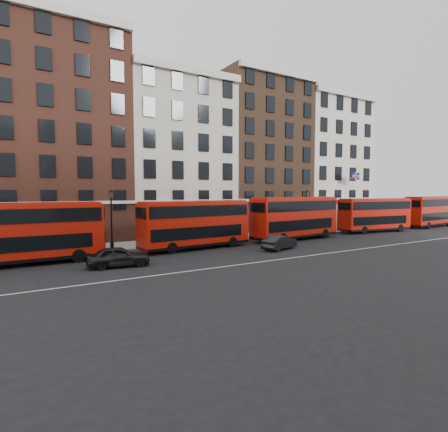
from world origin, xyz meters
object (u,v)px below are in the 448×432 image
car_front (280,242)px  traffic_light (379,212)px  bus_c (295,217)px  car_rear (118,257)px  bus_d (375,214)px  bus_e (430,211)px  bus_a (24,232)px  bus_b (195,223)px

car_front → traffic_light: size_ratio=1.23×
bus_c → traffic_light: bearing=1.8°
bus_c → car_rear: size_ratio=2.64×
bus_d → bus_e: (13.00, -0.01, 0.09)m
bus_c → bus_d: bus_c is taller
car_rear → car_front: (14.47, -0.10, -0.07)m
traffic_light → bus_a: bearing=-177.1°
bus_c → car_rear: bus_c is taller
bus_a → car_front: bus_a is taller
bus_b → car_front: (6.44, -4.25, -1.71)m
bus_d → traffic_light: size_ratio=3.26×
car_rear → traffic_light: traffic_light is taller
bus_d → bus_e: bus_e is taller
bus_e → car_front: bearing=-177.1°
bus_b → car_front: bearing=-37.8°
bus_e → car_rear: 47.19m
bus_e → car_rear: size_ratio=2.57×
bus_c → bus_b: bearing=174.8°
car_front → bus_d: bearing=-95.5°
bus_c → bus_e: bearing=-5.2°
car_front → car_rear: bearing=71.8°
bus_e → car_rear: bearing=-179.5°
bus_d → car_rear: bus_d is taller
bus_a → bus_e: bus_e is taller
bus_a → traffic_light: (43.53, 2.17, 0.05)m
bus_c → traffic_light: bus_c is taller
bus_b → bus_e: bus_e is taller
bus_b → bus_e: size_ratio=0.97×
bus_c → traffic_light: (17.71, 2.17, -0.06)m
bus_d → car_rear: (-33.98, -4.16, -1.63)m
traffic_light → car_front: bearing=-164.7°
car_rear → bus_c: bearing=-70.6°
bus_b → bus_e: bearing=-4.3°
car_rear → traffic_light: size_ratio=1.31×
bus_b → car_front: 7.91m
bus_e → car_front: (-32.50, -4.25, -1.78)m
bus_d → bus_a: bearing=-173.4°
bus_e → bus_b: bearing=175.4°
bus_a → bus_b: bus_a is taller
bus_a → car_front: 20.60m
bus_a → car_rear: size_ratio=2.49×
bus_b → bus_c: bus_c is taller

